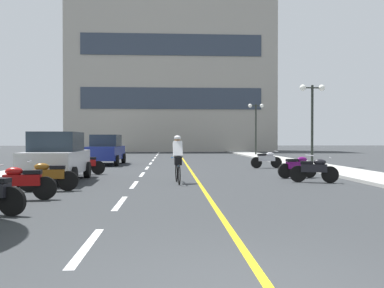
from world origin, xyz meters
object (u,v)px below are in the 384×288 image
(motorcycle_4, at_px, (314,169))
(cyclist_rider, at_px, (178,158))
(street_lamp_far, at_px, (256,117))
(motorcycle_5, at_px, (298,166))
(motorcycle_6, at_px, (85,164))
(motorcycle_3, at_px, (48,176))
(parked_car_near, at_px, (57,157))
(street_lamp_mid, at_px, (312,105))
(motorcycle_2, at_px, (22,182))
(parked_car_mid, at_px, (106,150))
(motorcycle_7, at_px, (267,159))

(motorcycle_4, relative_size, cyclist_rider, 0.93)
(street_lamp_far, distance_m, motorcycle_5, 21.92)
(motorcycle_6, bearing_deg, motorcycle_3, -89.18)
(parked_car_near, xyz_separation_m, cyclist_rider, (4.41, -0.76, -0.03))
(motorcycle_4, bearing_deg, street_lamp_mid, 70.89)
(motorcycle_2, distance_m, cyclist_rider, 5.58)
(street_lamp_mid, bearing_deg, motorcycle_3, -138.20)
(street_lamp_mid, xyz_separation_m, cyclist_rider, (-7.85, -8.46, -2.61))
(motorcycle_2, distance_m, motorcycle_6, 7.43)
(parked_car_mid, relative_size, motorcycle_5, 2.53)
(motorcycle_2, bearing_deg, street_lamp_far, 66.36)
(parked_car_mid, xyz_separation_m, motorcycle_3, (0.23, -12.64, -0.44))
(street_lamp_mid, distance_m, motorcycle_3, 16.06)
(motorcycle_7, bearing_deg, motorcycle_3, -133.62)
(motorcycle_2, relative_size, motorcycle_3, 1.00)
(parked_car_near, relative_size, cyclist_rider, 2.40)
(motorcycle_2, relative_size, motorcycle_7, 1.00)
(motorcycle_4, xyz_separation_m, motorcycle_5, (-0.05, 1.73, 0.00))
(street_lamp_far, xyz_separation_m, parked_car_mid, (-11.88, -12.54, -2.69))
(motorcycle_7, height_order, cyclist_rider, cyclist_rider)
(motorcycle_4, height_order, motorcycle_5, same)
(motorcycle_3, distance_m, motorcycle_6, 5.67)
(motorcycle_3, height_order, motorcycle_4, same)
(parked_car_near, relative_size, motorcycle_4, 2.57)
(street_lamp_far, distance_m, parked_car_near, 25.60)
(motorcycle_4, xyz_separation_m, cyclist_rider, (-4.89, 0.10, 0.41))
(parked_car_near, xyz_separation_m, motorcycle_3, (0.50, -2.81, -0.44))
(motorcycle_6, bearing_deg, parked_car_near, -98.44)
(motorcycle_3, xyz_separation_m, motorcycle_7, (8.82, 9.26, 0.00))
(street_lamp_far, relative_size, motorcycle_5, 2.80)
(parked_car_near, xyz_separation_m, motorcycle_7, (9.33, 6.44, -0.44))
(motorcycle_6, bearing_deg, cyclist_rider, -42.20)
(street_lamp_far, relative_size, motorcycle_2, 2.77)
(motorcycle_2, relative_size, motorcycle_4, 1.03)
(motorcycle_3, distance_m, cyclist_rider, 4.43)
(parked_car_mid, bearing_deg, motorcycle_6, -88.76)
(parked_car_near, xyz_separation_m, motorcycle_4, (9.30, -0.86, -0.44))
(motorcycle_3, bearing_deg, street_lamp_mid, 41.80)
(parked_car_near, xyz_separation_m, motorcycle_5, (9.25, 0.87, -0.44))
(parked_car_mid, bearing_deg, motorcycle_5, -44.95)
(motorcycle_7, bearing_deg, cyclist_rider, -124.34)
(motorcycle_4, distance_m, cyclist_rider, 4.91)
(parked_car_near, distance_m, motorcycle_2, 4.61)
(motorcycle_6, bearing_deg, motorcycle_7, 21.96)
(street_lamp_mid, height_order, street_lamp_far, street_lamp_far)
(motorcycle_3, bearing_deg, motorcycle_6, 90.82)
(parked_car_mid, xyz_separation_m, motorcycle_4, (9.02, -10.69, -0.44))
(motorcycle_2, xyz_separation_m, motorcycle_4, (8.95, 3.71, 0.00))
(parked_car_mid, height_order, motorcycle_4, parked_car_mid)
(motorcycle_5, bearing_deg, street_lamp_mid, 66.20)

